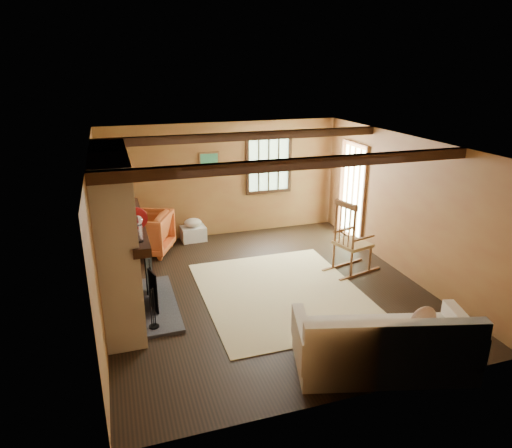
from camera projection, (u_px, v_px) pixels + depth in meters
name	position (u px, v px, depth m)	size (l,w,h in m)	color
ground	(266.00, 289.00, 7.52)	(5.50, 5.50, 0.00)	black
room_envelope	(274.00, 188.00, 7.27)	(5.02, 5.52, 2.44)	olive
fireplace	(119.00, 242.00, 6.50)	(1.02, 2.30, 2.40)	#A4473F
rug	(281.00, 292.00, 7.39)	(2.50, 3.00, 0.01)	beige
rocking_chair	(351.00, 242.00, 8.00)	(1.05, 0.72, 1.32)	tan
sofa	(384.00, 347.00, 5.45)	(2.27, 1.44, 0.85)	silver
firewood_pile	(142.00, 243.00, 9.11)	(0.67, 0.12, 0.24)	brown
laundry_basket	(193.00, 233.00, 9.55)	(0.50, 0.38, 0.30)	silver
basket_pillow	(193.00, 223.00, 9.47)	(0.37, 0.29, 0.18)	silver
armchair	(147.00, 233.00, 8.84)	(0.87, 0.90, 0.81)	#BF6026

